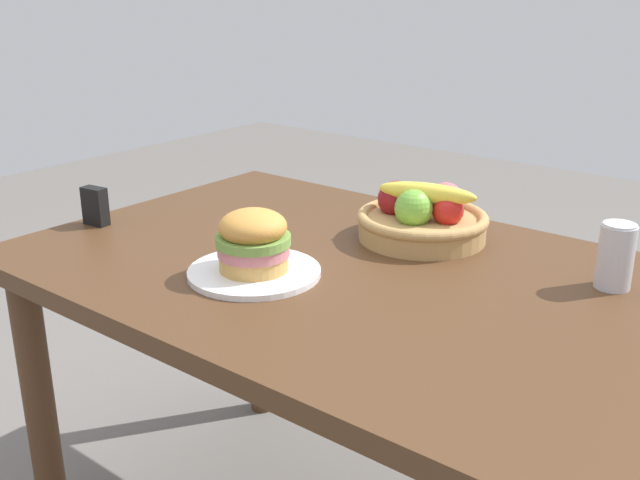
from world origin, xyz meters
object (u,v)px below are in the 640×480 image
at_px(sandwich, 253,240).
at_px(fruit_basket, 422,218).
at_px(soda_can, 616,256).
at_px(napkin_holder, 95,206).
at_px(plate, 254,272).

relative_size(sandwich, fruit_basket, 0.50).
bearing_deg(fruit_basket, soda_can, -1.92).
bearing_deg(fruit_basket, napkin_holder, -149.00).
height_order(sandwich, soda_can, sandwich).
bearing_deg(plate, fruit_basket, 69.67).
relative_size(plate, napkin_holder, 2.90).
relative_size(soda_can, fruit_basket, 0.43).
height_order(soda_can, fruit_basket, fruit_basket).
xyz_separation_m(sandwich, fruit_basket, (0.14, 0.39, -0.02)).
distance_m(sandwich, soda_can, 0.68).
xyz_separation_m(soda_can, fruit_basket, (-0.42, 0.01, -0.01)).
height_order(plate, napkin_holder, napkin_holder).
distance_m(sandwich, napkin_holder, 0.51).
xyz_separation_m(plate, fruit_basket, (0.14, 0.39, 0.04)).
xyz_separation_m(fruit_basket, napkin_holder, (-0.65, -0.39, -0.00)).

